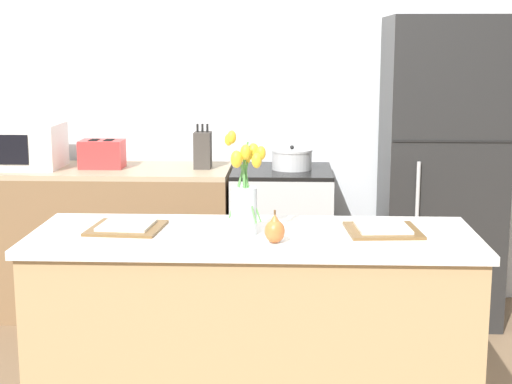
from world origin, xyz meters
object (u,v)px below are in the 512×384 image
object	(u,v)px
pear_figurine	(275,230)
plate_setting_right	(383,229)
stove_range	(282,242)
plate_setting_left	(126,227)
knife_block	(203,150)
flower_vase	(244,196)
cooking_pot	(292,159)
toaster	(102,154)
refrigerator	(441,171)
microwave	(21,146)

from	to	relation	value
pear_figurine	plate_setting_right	xyz separation A→B (m)	(0.44, 0.19, -0.04)
stove_range	plate_setting_left	size ratio (longest dim) A/B	2.93
pear_figurine	knife_block	world-z (taller)	knife_block
flower_vase	cooking_pot	world-z (taller)	flower_vase
toaster	pear_figurine	bearing A→B (deg)	-58.42
refrigerator	microwave	distance (m)	2.54
toaster	microwave	size ratio (longest dim) A/B	0.58
refrigerator	toaster	world-z (taller)	refrigerator
plate_setting_left	knife_block	bearing A→B (deg)	84.90
toaster	microwave	bearing A→B (deg)	-178.81
knife_block	flower_vase	bearing A→B (deg)	-78.13
refrigerator	pear_figurine	bearing A→B (deg)	-118.67
refrigerator	pear_figurine	xyz separation A→B (m)	(-0.96, -1.76, 0.05)
stove_range	toaster	distance (m)	1.22
toaster	microwave	world-z (taller)	microwave
plate_setting_right	microwave	distance (m)	2.55
plate_setting_right	microwave	world-z (taller)	microwave
toaster	refrigerator	bearing A→B (deg)	-0.25
stove_range	refrigerator	size ratio (longest dim) A/B	0.50
refrigerator	stove_range	bearing A→B (deg)	-179.96
microwave	knife_block	size ratio (longest dim) A/B	1.78
stove_range	microwave	size ratio (longest dim) A/B	1.89
flower_vase	toaster	size ratio (longest dim) A/B	1.49
stove_range	knife_block	bearing A→B (deg)	176.76
knife_block	stove_range	bearing A→B (deg)	-3.24
refrigerator	flower_vase	distance (m)	1.97
pear_figurine	plate_setting_right	size ratio (longest dim) A/B	0.41
refrigerator	pear_figurine	size ratio (longest dim) A/B	14.10
plate_setting_right	cooking_pot	size ratio (longest dim) A/B	1.26
plate_setting_left	refrigerator	bearing A→B (deg)	44.80
plate_setting_left	microwave	world-z (taller)	microwave
flower_vase	plate_setting_left	world-z (taller)	flower_vase
stove_range	refrigerator	bearing A→B (deg)	0.04
toaster	knife_block	xyz separation A→B (m)	(0.61, 0.02, 0.03)
refrigerator	cooking_pot	world-z (taller)	refrigerator
refrigerator	plate_setting_right	bearing A→B (deg)	-108.58
stove_range	pear_figurine	bearing A→B (deg)	-90.35
pear_figurine	plate_setting_left	size ratio (longest dim) A/B	0.41
refrigerator	cooking_pot	distance (m)	0.89
microwave	cooking_pot	bearing A→B (deg)	0.20
pear_figurine	toaster	distance (m)	2.07
plate_setting_left	cooking_pot	size ratio (longest dim) A/B	1.26
flower_vase	pear_figurine	size ratio (longest dim) A/B	3.24
knife_block	refrigerator	bearing A→B (deg)	-1.06
plate_setting_left	toaster	xyz separation A→B (m)	(-0.47, 1.57, 0.08)
plate_setting_left	plate_setting_right	distance (m)	1.05
plate_setting_left	microwave	xyz separation A→B (m)	(-0.96, 1.56, 0.13)
plate_setting_right	cooking_pot	xyz separation A→B (m)	(-0.37, 1.57, 0.05)
plate_setting_left	plate_setting_right	xyz separation A→B (m)	(1.05, 0.00, 0.00)
cooking_pot	plate_setting_right	bearing A→B (deg)	-76.89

